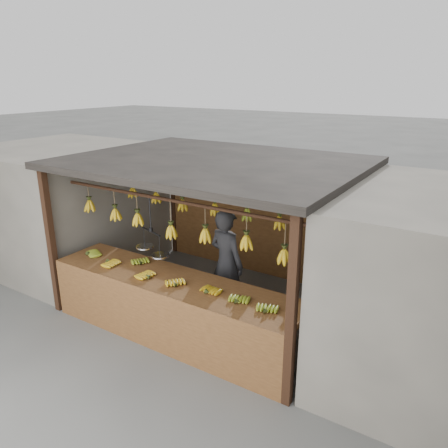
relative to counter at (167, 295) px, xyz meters
The scene contains 8 objects.
ground 1.43m from the counter, 92.28° to the left, with size 80.00×80.00×0.00m, color #5B5B57.
stall 2.01m from the counter, 91.80° to the left, with size 4.30×3.30×2.40m.
neighbor_left 3.88m from the counter, 161.23° to the left, with size 3.00×3.00×2.30m, color slate.
counter is the anchor object (origin of this frame).
hanging_bananas 1.53m from the counter, 92.52° to the left, with size 3.61×2.24×0.39m.
balance_scale 0.72m from the counter, 151.64° to the left, with size 0.66×0.38×0.83m.
vendor 1.12m from the counter, 74.51° to the left, with size 0.63×0.41×1.73m, color #262628.
bag_bundles 3.22m from the counter, 53.87° to the left, with size 0.08×0.26×1.23m.
Camera 1 is at (3.59, -5.35, 3.55)m, focal length 35.00 mm.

